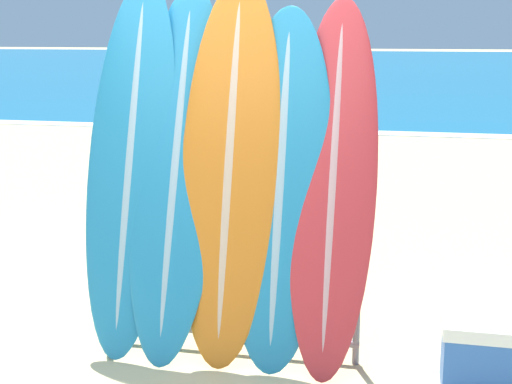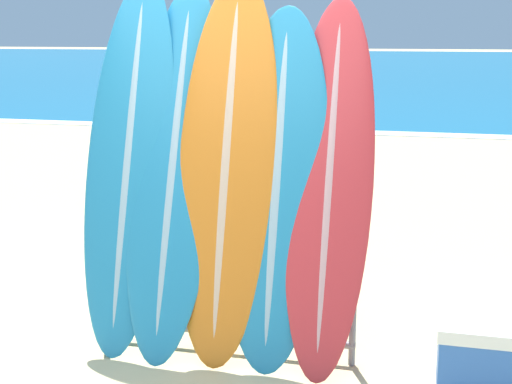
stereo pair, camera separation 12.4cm
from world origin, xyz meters
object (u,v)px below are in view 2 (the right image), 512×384
Objects in this scene: surfboard_slot_1 at (174,169)px; person_mid_beach at (309,120)px; surfboard_slot_2 at (227,168)px; surfboard_slot_3 at (277,187)px; person_near_water at (308,148)px; cooler_box at (493,359)px; surfboard_rack at (224,283)px; surfboard_slot_4 at (329,185)px; surfboard_slot_0 at (129,163)px.

surfboard_slot_1 reaches higher than person_mid_beach.
surfboard_slot_2 reaches higher than surfboard_slot_3.
person_mid_beach is (-0.34, 2.08, -0.01)m from person_near_water.
cooler_box is (1.77, -4.52, -0.69)m from person_mid_beach.
surfboard_slot_3 is 1.26× the size of person_mid_beach.
surfboard_rack is 0.75× the size of surfboard_slot_4.
person_mid_beach is (-0.54, 4.30, -0.14)m from surfboard_slot_3.
surfboard_slot_4 is (0.30, 0.01, 0.03)m from surfboard_slot_3.
person_mid_beach is at bearing 111.40° from cooler_box.
surfboard_slot_4 is 1.29× the size of person_mid_beach.
surfboard_slot_2 is at bearing -3.23° from surfboard_slot_1.
cooler_box is at bearing -13.82° from surfboard_slot_4.
person_near_water is 2.91m from cooler_box.
surfboard_slot_0 is at bearing -130.41° from person_mid_beach.
surfboard_slot_1 is at bearing 24.61° from person_near_water.
cooler_box is at bearing -103.81° from person_mid_beach.
person_near_water is (0.44, 2.19, -0.20)m from surfboard_slot_1.
surfboard_slot_4 reaches higher than person_mid_beach.
surfboard_slot_2 is at bearing 177.69° from surfboard_slot_3.
surfboard_rack is 0.97× the size of person_mid_beach.
surfboard_slot_0 reaches higher than surfboard_slot_2.
person_mid_beach is at bearing 88.70° from surfboard_slot_1.
surfboard_slot_0 is 4.29m from person_mid_beach.
surfboard_slot_1 is 1.33× the size of person_near_water.
surfboard_slot_3 is at bearing -2.79° from surfboard_slot_1.
surfboard_slot_1 reaches higher than cooler_box.
surfboard_slot_4 is 1.28× the size of person_near_water.
surfboard_slot_1 is 1.35× the size of person_mid_beach.
person_near_water is (0.11, 2.27, 0.47)m from surfboard_rack.
surfboard_slot_0 is at bearing 177.99° from surfboard_slot_2.
surfboard_slot_3 reaches higher than person_mid_beach.
person_near_water is at bearing 95.09° from surfboard_slot_3.
person_mid_beach is at bearing 93.04° from surfboard_rack.
surfboard_slot_2 reaches higher than cooler_box.
surfboard_slot_3 is (0.31, 0.05, 0.60)m from surfboard_rack.
surfboard_slot_0 is at bearing 173.45° from cooler_box.
surfboard_slot_2 reaches higher than person_mid_beach.
surfboard_slot_0 is 2.36m from cooler_box.
surfboard_slot_0 is 1.00× the size of surfboard_slot_2.
surfboard_slot_1 is 1.07× the size of surfboard_slot_3.
surfboard_slot_4 reaches higher than surfboard_rack.
surfboard_slot_3 reaches higher than cooler_box.
surfboard_rack is at bearing 173.84° from cooler_box.
surfboard_slot_0 reaches higher than surfboard_rack.
cooler_box is at bearing -7.47° from surfboard_slot_1.
surfboard_slot_1 is at bearing -0.60° from surfboard_slot_0.
person_near_water is (0.10, 2.21, -0.22)m from surfboard_slot_2.
surfboard_slot_4 reaches higher than cooler_box.
surfboard_slot_0 is at bearing 179.40° from surfboard_slot_1.
surfboard_slot_0 is 2.32m from person_near_water.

